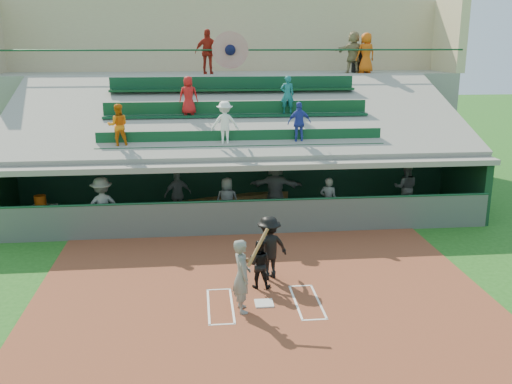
{
  "coord_description": "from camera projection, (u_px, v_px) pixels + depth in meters",
  "views": [
    {
      "loc": [
        -1.47,
        -12.14,
        6.01
      ],
      "look_at": [
        0.18,
        3.5,
        1.8
      ],
      "focal_mm": 40.0,
      "sensor_mm": 36.0,
      "label": 1
    }
  ],
  "objects": [
    {
      "name": "home_plate",
      "position": [
        264.0,
        303.0,
        13.36
      ],
      "size": [
        0.43,
        0.43,
        0.03
      ],
      "primitive_type": "cube",
      "color": "silver",
      "rests_on": "dirt_slab"
    },
    {
      "name": "batters_box_chalk",
      "position": [
        264.0,
        304.0,
        13.36
      ],
      "size": [
        2.65,
        1.85,
        0.01
      ],
      "color": "white",
      "rests_on": "dirt_slab"
    },
    {
      "name": "catcher",
      "position": [
        259.0,
        264.0,
        14.11
      ],
      "size": [
        0.67,
        0.56,
        1.24
      ],
      "primitive_type": "imported",
      "rotation": [
        0.0,
        0.0,
        2.98
      ],
      "color": "black",
      "rests_on": "dirt_slab"
    },
    {
      "name": "dugout_player_a",
      "position": [
        102.0,
        206.0,
        17.89
      ],
      "size": [
        1.34,
        1.01,
        1.85
      ],
      "primitive_type": "imported",
      "rotation": [
        0.0,
        0.0,
        3.45
      ],
      "color": "#5E615C",
      "rests_on": "dugout_floor"
    },
    {
      "name": "ground",
      "position": [
        264.0,
        305.0,
        13.36
      ],
      "size": [
        100.0,
        100.0,
        0.0
      ],
      "primitive_type": "plane",
      "color": "#1D5317",
      "rests_on": "ground"
    },
    {
      "name": "grandstand",
      "position": [
        233.0,
        136.0,
        22.87
      ],
      "size": [
        20.4,
        10.4,
        7.8
      ],
      "color": "#545954",
      "rests_on": "ground"
    },
    {
      "name": "dugout_player_e",
      "position": [
        328.0,
        200.0,
        19.01
      ],
      "size": [
        0.67,
        0.57,
        1.57
      ],
      "primitive_type": "imported",
      "rotation": [
        0.0,
        0.0,
        2.73
      ],
      "color": "#5E605B",
      "rests_on": "dugout_floor"
    },
    {
      "name": "concourse_slab",
      "position": [
        229.0,
        125.0,
        25.74
      ],
      "size": [
        20.0,
        3.0,
        4.6
      ],
      "primitive_type": "cube",
      "color": "gray",
      "rests_on": "ground"
    },
    {
      "name": "concourse_staff_b",
      "position": [
        366.0,
        53.0,
        24.36
      ],
      "size": [
        0.93,
        0.71,
        1.71
      ],
      "primitive_type": "imported",
      "rotation": [
        0.0,
        0.0,
        3.36
      ],
      "color": "#D5520C",
      "rests_on": "concourse_slab"
    },
    {
      "name": "dugout_bench",
      "position": [
        245.0,
        200.0,
        21.06
      ],
      "size": [
        14.13,
        5.16,
        0.44
      ],
      "primitive_type": "cube",
      "rotation": [
        0.0,
        0.0,
        0.33
      ],
      "color": "olive",
      "rests_on": "dugout_floor"
    },
    {
      "name": "dugout_player_d",
      "position": [
        275.0,
        187.0,
        19.86
      ],
      "size": [
        1.92,
        0.99,
        1.98
      ],
      "primitive_type": "imported",
      "rotation": [
        0.0,
        0.0,
        2.91
      ],
      "color": "#5F615C",
      "rests_on": "dugout_floor"
    },
    {
      "name": "water_cooler",
      "position": [
        40.0,
        201.0,
        18.56
      ],
      "size": [
        0.38,
        0.38,
        0.38
      ],
      "primitive_type": "cylinder",
      "color": "#C3490B",
      "rests_on": "white_table"
    },
    {
      "name": "dugout_player_b",
      "position": [
        178.0,
        194.0,
        19.63
      ],
      "size": [
        1.04,
        0.71,
        1.64
      ],
      "primitive_type": "imported",
      "rotation": [
        0.0,
        0.0,
        3.5
      ],
      "color": "#595C57",
      "rests_on": "dugout_floor"
    },
    {
      "name": "white_table",
      "position": [
        44.0,
        216.0,
        18.75
      ],
      "size": [
        0.82,
        0.64,
        0.69
      ],
      "primitive_type": "cube",
      "rotation": [
        0.0,
        0.0,
        -0.05
      ],
      "color": "silver",
      "rests_on": "dugout_floor"
    },
    {
      "name": "dirt_slab",
      "position": [
        262.0,
        295.0,
        13.84
      ],
      "size": [
        11.0,
        9.0,
        0.02
      ],
      "primitive_type": "cube",
      "color": "brown",
      "rests_on": "ground"
    },
    {
      "name": "home_umpire",
      "position": [
        269.0,
        247.0,
        14.62
      ],
      "size": [
        1.23,
        0.99,
        1.66
      ],
      "primitive_type": "imported",
      "rotation": [
        0.0,
        0.0,
        3.54
      ],
      "color": "black",
      "rests_on": "dirt_slab"
    },
    {
      "name": "concourse_staff_c",
      "position": [
        353.0,
        52.0,
        24.68
      ],
      "size": [
        1.73,
        1.08,
        1.78
      ],
      "primitive_type": "imported",
      "rotation": [
        0.0,
        0.0,
        2.78
      ],
      "color": "tan",
      "rests_on": "concourse_slab"
    },
    {
      "name": "batter_at_plate",
      "position": [
        242.0,
        275.0,
        12.81
      ],
      "size": [
        0.87,
        0.76,
        1.95
      ],
      "color": "#60635E",
      "rests_on": "dirt_slab"
    },
    {
      "name": "dugout_player_f",
      "position": [
        406.0,
        187.0,
        20.4
      ],
      "size": [
        0.98,
        0.86,
        1.7
      ],
      "primitive_type": "imported",
      "rotation": [
        0.0,
        0.0,
        2.85
      ],
      "color": "#535550",
      "rests_on": "dugout_floor"
    },
    {
      "name": "concourse_staff_a",
      "position": [
        208.0,
        52.0,
        23.58
      ],
      "size": [
        1.15,
        0.65,
        1.84
      ],
      "primitive_type": "imported",
      "rotation": [
        0.0,
        0.0,
        2.95
      ],
      "color": "#A11D12",
      "rests_on": "concourse_slab"
    },
    {
      "name": "dugout_floor",
      "position": [
        241.0,
        217.0,
        19.84
      ],
      "size": [
        16.0,
        3.5,
        0.04
      ],
      "primitive_type": "cube",
      "color": "gray",
      "rests_on": "ground"
    },
    {
      "name": "dugout_player_c",
      "position": [
        227.0,
        201.0,
        18.9
      ],
      "size": [
        0.85,
        0.62,
        1.59
      ],
      "primitive_type": "imported",
      "rotation": [
        0.0,
        0.0,
        2.99
      ],
      "color": "#585B56",
      "rests_on": "dugout_floor"
    },
    {
      "name": "trash_bin",
      "position": [
        359.0,
        61.0,
        25.2
      ],
      "size": [
        0.66,
        0.66,
        0.99
      ],
      "primitive_type": "cylinder",
      "color": "black",
      "rests_on": "concourse_slab"
    }
  ]
}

